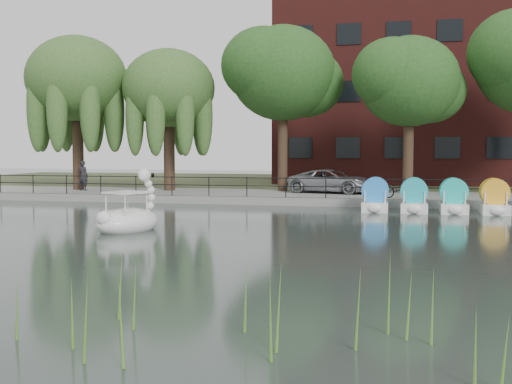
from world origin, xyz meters
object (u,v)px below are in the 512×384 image
(minivan, at_px, (331,179))
(bicycle, at_px, (400,188))
(swan_boat, at_px, (129,217))
(pedestrian, at_px, (83,173))

(minivan, bearing_deg, bicycle, -116.06)
(minivan, relative_size, bicycle, 3.08)
(minivan, bearing_deg, swan_boat, 172.85)
(pedestrian, xyz_separation_m, swan_boat, (8.55, -13.17, -0.92))
(minivan, xyz_separation_m, bicycle, (3.63, -3.08, -0.24))
(bicycle, xyz_separation_m, pedestrian, (-17.79, 1.92, 0.49))
(pedestrian, bearing_deg, bicycle, -178.36)
(pedestrian, distance_m, swan_boat, 15.72)
(swan_boat, bearing_deg, minivan, 90.90)
(minivan, xyz_separation_m, swan_boat, (-5.62, -14.33, -0.67))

